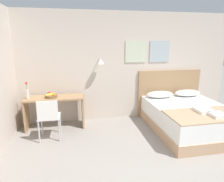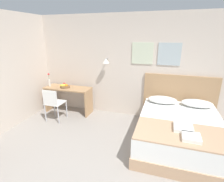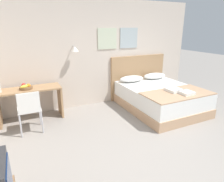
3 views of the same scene
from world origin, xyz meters
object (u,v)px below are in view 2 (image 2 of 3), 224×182
(fruit_bowl, at_px, (65,86))
(throw_blanket, at_px, (183,134))
(folded_towel_mid_bed, at_px, (191,137))
(desk, at_px, (68,95))
(bed, at_px, (179,132))
(flower_vase, at_px, (49,81))
(pillow_left, at_px, (162,100))
(desk_chair, at_px, (53,102))
(headboard, at_px, (179,99))
(folded_towel_near_foot, at_px, (183,127))
(pillow_right, at_px, (197,103))

(fruit_bowl, bearing_deg, throw_blanket, -23.08)
(folded_towel_mid_bed, relative_size, desk, 0.21)
(bed, relative_size, fruit_bowl, 7.56)
(fruit_bowl, bearing_deg, flower_vase, -178.95)
(folded_towel_mid_bed, bearing_deg, flower_vase, 158.59)
(desk, bearing_deg, pillow_left, 0.41)
(throw_blanket, relative_size, folded_towel_mid_bed, 5.60)
(desk_chair, bearing_deg, bed, -2.38)
(throw_blanket, xyz_separation_m, flower_vase, (-3.49, 1.27, 0.30))
(headboard, relative_size, pillow_left, 2.52)
(folded_towel_near_foot, bearing_deg, flower_vase, 162.10)
(desk_chair, relative_size, fruit_bowl, 3.24)
(bed, bearing_deg, fruit_bowl, 166.89)
(bed, relative_size, desk, 1.54)
(folded_towel_mid_bed, height_order, flower_vase, flower_vase)
(pillow_left, xyz_separation_m, pillow_right, (0.76, 0.00, 0.00))
(fruit_bowl, bearing_deg, folded_towel_near_foot, -20.70)
(throw_blanket, relative_size, desk_chair, 1.80)
(bed, height_order, folded_towel_mid_bed, folded_towel_mid_bed)
(fruit_bowl, xyz_separation_m, flower_vase, (-0.48, -0.01, 0.11))
(bed, relative_size, pillow_right, 2.95)
(bed, distance_m, desk, 3.04)
(pillow_right, height_order, flower_vase, flower_vase)
(folded_towel_near_foot, xyz_separation_m, folded_towel_mid_bed, (0.10, -0.28, 0.00))
(headboard, relative_size, folded_towel_mid_bed, 6.21)
(folded_towel_near_foot, xyz_separation_m, fruit_bowl, (-3.02, 1.14, 0.15))
(headboard, xyz_separation_m, folded_towel_near_foot, (0.01, -1.47, 0.02))
(headboard, distance_m, folded_towel_mid_bed, 1.75)
(pillow_left, relative_size, fruit_bowl, 2.57)
(throw_blanket, height_order, fruit_bowl, fruit_bowl)
(throw_blanket, bearing_deg, folded_towel_mid_bed, -51.52)
(pillow_right, xyz_separation_m, desk, (-3.32, -0.02, -0.13))
(folded_towel_near_foot, distance_m, desk_chair, 3.08)
(pillow_left, xyz_separation_m, folded_towel_mid_bed, (0.49, -1.48, -0.02))
(pillow_right, distance_m, folded_towel_near_foot, 1.25)
(desk, distance_m, desk_chair, 0.62)
(folded_towel_mid_bed, bearing_deg, throw_blanket, 128.48)
(bed, bearing_deg, flower_vase, 168.80)
(throw_blanket, xyz_separation_m, fruit_bowl, (-3.00, 1.28, 0.19))
(throw_blanket, relative_size, desk, 1.19)
(headboard, bearing_deg, pillow_left, -144.26)
(pillow_right, relative_size, flower_vase, 1.79)
(throw_blanket, height_order, folded_towel_near_foot, folded_towel_near_foot)
(folded_towel_mid_bed, xyz_separation_m, desk, (-3.05, 1.46, -0.11))
(throw_blanket, bearing_deg, pillow_left, 105.85)
(folded_towel_mid_bed, distance_m, fruit_bowl, 3.43)
(headboard, distance_m, throw_blanket, 1.61)
(headboard, bearing_deg, folded_towel_mid_bed, -86.36)
(pillow_left, relative_size, flower_vase, 1.79)
(folded_towel_near_foot, bearing_deg, headboard, 90.52)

